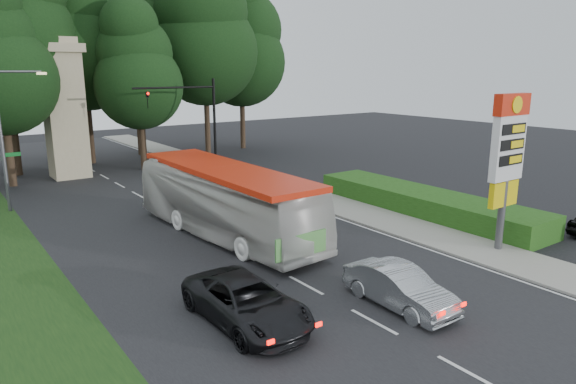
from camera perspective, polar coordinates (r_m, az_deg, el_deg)
ground at (r=16.66m, az=10.76°, el=-14.70°), size 120.00×120.00×0.00m
road_surface at (r=25.68m, az=-9.08°, el=-4.40°), size 14.00×80.00×0.02m
sidewalk_right at (r=30.27m, az=5.39°, el=-1.44°), size 3.00×80.00×0.12m
hedge at (r=29.57m, az=14.93°, el=-1.12°), size 3.00×14.00×1.20m
gas_station_pylon at (r=23.60m, az=23.23°, el=4.19°), size 2.10×0.45×6.85m
traffic_signal_mast at (r=37.87m, az=-9.98°, el=8.49°), size 6.10×0.35×7.20m
streetlight_signs at (r=32.33m, az=-28.96°, el=5.80°), size 2.75×0.98×8.00m
monument at (r=40.98m, az=-23.61°, el=8.55°), size 3.00×3.00×10.05m
tree_center_right at (r=46.57m, az=-22.01°, el=16.46°), size 9.24×9.24×18.15m
tree_east_near at (r=49.90m, az=-16.73°, el=15.04°), size 8.12×8.12×15.95m
tree_east_mid at (r=48.31m, az=-9.33°, el=17.47°), size 9.52×9.52×18.70m
tree_far_east at (r=52.41m, az=-5.24°, el=16.16°), size 8.68×8.68×17.05m
tree_monument_right at (r=41.96m, az=-16.33°, el=13.19°), size 6.72×6.72×13.20m
transit_bus at (r=24.47m, az=-6.97°, el=-1.13°), size 3.76×12.28×3.37m
sedan_silver at (r=17.87m, az=12.27°, el=-10.30°), size 1.57×4.24×1.38m
suv_charcoal at (r=16.50m, az=-4.66°, el=-12.06°), size 2.42×5.11×1.41m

